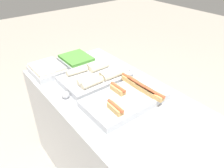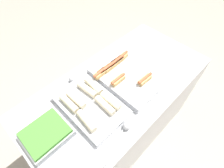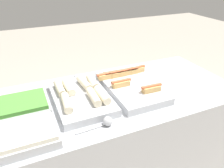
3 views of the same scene
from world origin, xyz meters
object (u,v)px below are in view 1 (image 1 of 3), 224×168
Objects in this scene: tray_side_front at (47,70)px; serving_spoon_far at (127,70)px; tray_wraps at (95,77)px; serving_spoon_near at (65,95)px; tray_hotdogs at (127,98)px; tray_side_back at (77,60)px.

serving_spoon_far is at bearing 53.78° from tray_side_front.
tray_wraps is 1.77× the size of tray_side_front.
tray_side_front is 0.40m from serving_spoon_near.
tray_hotdogs is 0.36m from tray_wraps.
tray_side_front is (-0.70, -0.26, 0.00)m from tray_hotdogs.
tray_hotdogs is 0.43m from serving_spoon_near.
tray_wraps is at bearing -5.39° from tray_side_back.
tray_side_back is 1.36× the size of serving_spoon_near.
serving_spoon_far is at bearing 90.73° from serving_spoon_near.
tray_wraps reaches higher than serving_spoon_near.
serving_spoon_far is (0.39, 0.53, -0.01)m from tray_side_front.
tray_wraps is 1.77× the size of tray_side_back.
serving_spoon_far is (0.05, 0.29, -0.01)m from tray_wraps.
tray_side_back is (0.00, 0.28, 0.00)m from tray_side_front.
tray_side_back is at bearing 174.61° from tray_wraps.
tray_wraps is 0.29m from serving_spoon_far.
tray_hotdogs is at bearing -1.47° from tray_side_back.
tray_hotdogs is at bearing 2.31° from tray_wraps.
tray_side_back is 0.46m from serving_spoon_far.
tray_hotdogs is 2.63× the size of serving_spoon_near.
tray_hotdogs is 1.09× the size of tray_wraps.
tray_hotdogs reaches higher than tray_side_front.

